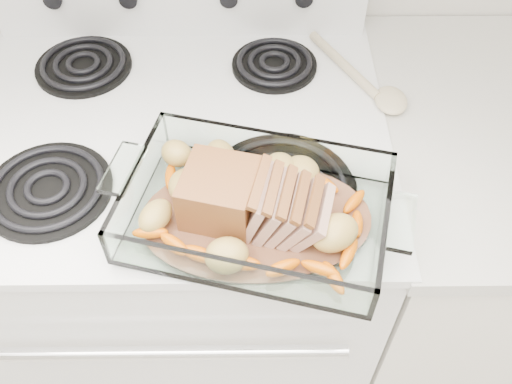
{
  "coord_description": "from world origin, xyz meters",
  "views": [
    {
      "loc": [
        0.14,
        0.9,
        1.66
      ],
      "look_at": [
        0.15,
        1.44,
        0.99
      ],
      "focal_mm": 40.0,
      "sensor_mm": 36.0,
      "label": 1
    }
  ],
  "objects_px": {
    "electric_range": "(194,258)",
    "counter_right": "(464,259)",
    "baking_dish": "(256,214)",
    "pork_roast": "(242,202)"
  },
  "relations": [
    {
      "from": "electric_range",
      "to": "counter_right",
      "type": "height_order",
      "value": "electric_range"
    },
    {
      "from": "baking_dish",
      "to": "pork_roast",
      "type": "height_order",
      "value": "pork_roast"
    },
    {
      "from": "electric_range",
      "to": "pork_roast",
      "type": "height_order",
      "value": "electric_range"
    },
    {
      "from": "electric_range",
      "to": "pork_roast",
      "type": "distance_m",
      "value": 0.58
    },
    {
      "from": "electric_range",
      "to": "baking_dish",
      "type": "relative_size",
      "value": 2.89
    },
    {
      "from": "counter_right",
      "to": "pork_roast",
      "type": "xyz_separation_m",
      "value": [
        -0.54,
        -0.23,
        0.53
      ]
    },
    {
      "from": "pork_roast",
      "to": "baking_dish",
      "type": "bearing_deg",
      "value": -9.04
    },
    {
      "from": "electric_range",
      "to": "counter_right",
      "type": "bearing_deg",
      "value": -0.1
    },
    {
      "from": "counter_right",
      "to": "pork_roast",
      "type": "height_order",
      "value": "pork_roast"
    },
    {
      "from": "counter_right",
      "to": "baking_dish",
      "type": "bearing_deg",
      "value": -155.9
    }
  ]
}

